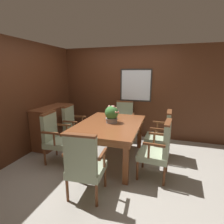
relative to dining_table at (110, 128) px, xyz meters
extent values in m
plane|color=#A39E93|center=(-0.04, -0.18, -0.68)|extent=(14.00, 14.00, 0.00)
cube|color=#4C2816|center=(-0.04, 1.52, 0.54)|extent=(7.20, 0.06, 2.45)
cube|color=white|center=(0.26, 1.48, 0.76)|extent=(0.77, 0.01, 0.79)
cube|color=#282623|center=(0.26, 1.48, 1.17)|extent=(0.84, 0.02, 0.04)
cube|color=#282623|center=(0.26, 1.48, 0.34)|extent=(0.84, 0.02, 0.04)
cube|color=#282623|center=(-0.15, 1.48, 0.76)|extent=(0.04, 0.02, 0.79)
cube|color=#282623|center=(0.66, 1.48, 0.76)|extent=(0.03, 0.02, 0.79)
cube|color=#4C2816|center=(-1.85, -0.18, 0.54)|extent=(0.06, 7.20, 2.45)
cube|color=brown|center=(-0.51, -0.75, -0.32)|extent=(0.09, 0.09, 0.73)
cube|color=brown|center=(0.51, -0.75, -0.32)|extent=(0.09, 0.09, 0.73)
cube|color=brown|center=(-0.51, 0.75, -0.32)|extent=(0.09, 0.09, 0.73)
cube|color=brown|center=(0.51, 0.75, -0.32)|extent=(0.09, 0.09, 0.73)
cube|color=brown|center=(0.00, 0.00, 0.00)|extent=(1.17, 1.64, 0.09)
cube|color=brown|center=(0.00, 0.00, 0.07)|extent=(1.23, 1.70, 0.04)
cylinder|color=brown|center=(0.22, -0.92, -0.51)|extent=(0.04, 0.04, 0.34)
cylinder|color=brown|center=(-0.21, -0.95, -0.51)|extent=(0.04, 0.04, 0.34)
cylinder|color=brown|center=(0.25, -1.35, -0.51)|extent=(0.04, 0.04, 0.34)
cylinder|color=brown|center=(-0.18, -1.38, -0.51)|extent=(0.04, 0.04, 0.34)
cube|color=#93A384|center=(0.02, -1.15, -0.28)|extent=(0.52, 0.53, 0.11)
cube|color=#93A384|center=(0.03, -1.36, 0.04)|extent=(0.45, 0.11, 0.53)
cube|color=brown|center=(0.03, -1.36, 0.32)|extent=(0.45, 0.12, 0.03)
cylinder|color=brown|center=(0.27, -1.09, -0.11)|extent=(0.04, 0.04, 0.24)
cube|color=brown|center=(0.27, -1.17, 0.01)|extent=(0.06, 0.35, 0.04)
cylinder|color=brown|center=(-0.24, -1.13, -0.11)|extent=(0.04, 0.04, 0.24)
cube|color=brown|center=(-0.23, -1.20, 0.01)|extent=(0.06, 0.35, 0.04)
cylinder|color=brown|center=(0.73, 0.62, -0.51)|extent=(0.04, 0.04, 0.34)
cylinder|color=brown|center=(0.71, 0.19, -0.51)|extent=(0.04, 0.04, 0.34)
cylinder|color=brown|center=(1.16, 0.60, -0.51)|extent=(0.04, 0.04, 0.34)
cylinder|color=brown|center=(1.14, 0.18, -0.51)|extent=(0.04, 0.04, 0.34)
cube|color=#93A384|center=(0.94, 0.40, -0.28)|extent=(0.51, 0.51, 0.11)
cube|color=#93A384|center=(1.14, 0.39, 0.04)|extent=(0.10, 0.45, 0.53)
cube|color=brown|center=(1.14, 0.39, 0.32)|extent=(0.11, 0.45, 0.03)
cylinder|color=brown|center=(0.91, 0.65, -0.11)|extent=(0.04, 0.04, 0.24)
cube|color=brown|center=(0.98, 0.65, 0.01)|extent=(0.35, 0.05, 0.04)
cylinder|color=brown|center=(0.89, 0.15, -0.11)|extent=(0.04, 0.04, 0.24)
cube|color=brown|center=(0.96, 0.14, 0.01)|extent=(0.35, 0.05, 0.04)
cylinder|color=brown|center=(-0.19, 0.95, -0.51)|extent=(0.04, 0.04, 0.34)
cylinder|color=brown|center=(0.23, 0.98, -0.51)|extent=(0.04, 0.04, 0.34)
cylinder|color=brown|center=(-0.23, 1.38, -0.51)|extent=(0.04, 0.04, 0.34)
cylinder|color=brown|center=(0.20, 1.42, -0.51)|extent=(0.04, 0.04, 0.34)
cube|color=#93A384|center=(0.00, 1.18, -0.28)|extent=(0.53, 0.53, 0.11)
cube|color=#93A384|center=(-0.01, 1.39, 0.04)|extent=(0.45, 0.12, 0.53)
cube|color=brown|center=(-0.01, 1.39, 0.32)|extent=(0.46, 0.12, 0.03)
cylinder|color=brown|center=(-0.25, 1.13, -0.11)|extent=(0.04, 0.04, 0.24)
cube|color=brown|center=(-0.25, 1.20, 0.01)|extent=(0.06, 0.35, 0.04)
cylinder|color=brown|center=(0.26, 1.17, -0.11)|extent=(0.04, 0.04, 0.24)
cube|color=brown|center=(0.25, 1.24, 0.01)|extent=(0.06, 0.35, 0.04)
cylinder|color=brown|center=(0.71, -0.16, -0.51)|extent=(0.04, 0.04, 0.34)
cylinder|color=brown|center=(0.67, -0.58, -0.51)|extent=(0.04, 0.04, 0.34)
cylinder|color=brown|center=(1.14, -0.20, -0.51)|extent=(0.04, 0.04, 0.34)
cylinder|color=brown|center=(1.11, -0.62, -0.51)|extent=(0.04, 0.04, 0.34)
cube|color=#93A384|center=(0.91, -0.39, -0.28)|extent=(0.54, 0.53, 0.11)
cube|color=#93A384|center=(1.11, -0.41, 0.04)|extent=(0.12, 0.46, 0.53)
cube|color=brown|center=(1.11, -0.41, 0.32)|extent=(0.13, 0.46, 0.03)
cylinder|color=brown|center=(0.89, -0.13, -0.11)|extent=(0.04, 0.04, 0.24)
cube|color=brown|center=(0.97, -0.14, 0.01)|extent=(0.35, 0.07, 0.04)
cylinder|color=brown|center=(0.85, -0.64, -0.11)|extent=(0.04, 0.04, 0.24)
cube|color=brown|center=(0.92, -0.65, 0.01)|extent=(0.35, 0.07, 0.04)
cylinder|color=brown|center=(-0.73, 0.16, -0.51)|extent=(0.04, 0.04, 0.34)
cylinder|color=brown|center=(-0.75, 0.58, -0.51)|extent=(0.04, 0.04, 0.34)
cylinder|color=brown|center=(-1.16, 0.13, -0.51)|extent=(0.04, 0.04, 0.34)
cylinder|color=brown|center=(-1.18, 0.56, -0.51)|extent=(0.04, 0.04, 0.34)
cube|color=#93A384|center=(-0.96, 0.36, -0.28)|extent=(0.52, 0.51, 0.11)
cube|color=#93A384|center=(-1.16, 0.35, 0.04)|extent=(0.10, 0.45, 0.53)
cube|color=brown|center=(-1.16, 0.35, 0.32)|extent=(0.11, 0.45, 0.03)
cylinder|color=brown|center=(-0.90, 0.11, -0.11)|extent=(0.04, 0.04, 0.24)
cube|color=brown|center=(-0.98, 0.10, 0.01)|extent=(0.35, 0.05, 0.04)
cylinder|color=brown|center=(-0.93, 0.61, -0.11)|extent=(0.04, 0.04, 0.24)
cube|color=brown|center=(-1.01, 0.61, 0.01)|extent=(0.35, 0.05, 0.04)
cylinder|color=brown|center=(-0.69, -0.61, -0.51)|extent=(0.04, 0.04, 0.34)
cylinder|color=brown|center=(-0.73, -0.18, -0.51)|extent=(0.04, 0.04, 0.34)
cylinder|color=brown|center=(-1.13, -0.64, -0.51)|extent=(0.04, 0.04, 0.34)
cylinder|color=brown|center=(-1.16, -0.21, -0.51)|extent=(0.04, 0.04, 0.34)
cube|color=#93A384|center=(-0.93, -0.41, -0.28)|extent=(0.53, 0.53, 0.11)
cube|color=#93A384|center=(-1.13, -0.43, 0.04)|extent=(0.12, 0.45, 0.53)
cube|color=brown|center=(-1.13, -0.43, 0.32)|extent=(0.12, 0.46, 0.03)
cylinder|color=brown|center=(-0.87, -0.66, -0.11)|extent=(0.04, 0.04, 0.24)
cube|color=brown|center=(-0.94, -0.66, 0.01)|extent=(0.35, 0.06, 0.04)
cylinder|color=brown|center=(-0.91, -0.15, -0.11)|extent=(0.04, 0.04, 0.24)
cube|color=brown|center=(-0.98, -0.16, 0.01)|extent=(0.35, 0.06, 0.04)
cylinder|color=gray|center=(0.02, 0.06, 0.14)|extent=(0.23, 0.23, 0.10)
cylinder|color=gray|center=(0.02, 0.06, 0.18)|extent=(0.25, 0.25, 0.02)
sphere|color=#387033|center=(0.02, 0.06, 0.30)|extent=(0.28, 0.28, 0.28)
sphere|color=#E29781|center=(0.13, -0.01, 0.33)|extent=(0.04, 0.04, 0.04)
sphere|color=#E39187|center=(0.07, 0.05, 0.42)|extent=(0.06, 0.06, 0.06)
sphere|color=#E79B88|center=(0.15, 0.07, 0.33)|extent=(0.04, 0.04, 0.04)
sphere|color=#F49486|center=(0.10, 0.16, 0.32)|extent=(0.04, 0.04, 0.04)
sphere|color=#FD968A|center=(0.14, 0.10, 0.31)|extent=(0.05, 0.05, 0.05)
sphere|color=#F2A48B|center=(-0.03, 0.06, 0.42)|extent=(0.06, 0.06, 0.06)
sphere|color=#F7A385|center=(0.09, 0.12, 0.39)|extent=(0.04, 0.04, 0.04)
sphere|color=#EC9084|center=(0.14, 0.02, 0.32)|extent=(0.04, 0.04, 0.04)
sphere|color=pink|center=(0.01, 0.13, 0.41)|extent=(0.05, 0.05, 0.05)
cube|color=brown|center=(-1.60, 0.32, -0.21)|extent=(0.42, 1.12, 0.94)
cube|color=brown|center=(-1.60, 0.32, 0.27)|extent=(0.43, 1.14, 0.02)
sphere|color=#4C422D|center=(-1.38, 0.32, 0.05)|extent=(0.03, 0.03, 0.03)
sphere|color=#4C422D|center=(-1.38, 0.06, -0.30)|extent=(0.03, 0.03, 0.03)
sphere|color=#4C422D|center=(-1.38, 0.57, -0.30)|extent=(0.03, 0.03, 0.03)
camera|label=1|loc=(1.05, -3.23, 1.10)|focal=28.00mm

